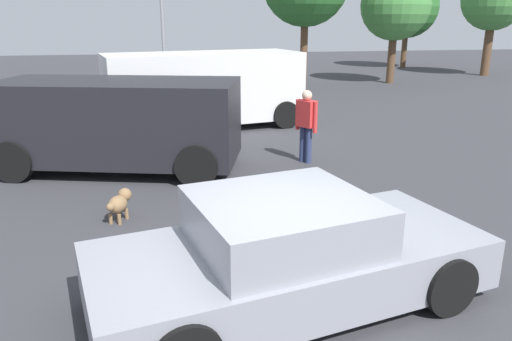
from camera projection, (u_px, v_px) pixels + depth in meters
The scene contains 8 objects.
ground_plane at pixel (291, 314), 5.26m from camera, with size 80.00×80.00×0.00m, color #38383D.
sedan_foreground at pixel (288, 255), 5.32m from camera, with size 4.52×2.70×1.22m.
dog at pixel (119, 203), 7.61m from camera, with size 0.39×0.60×0.45m.
van_white at pixel (204, 88), 13.82m from camera, with size 5.61×3.08×2.07m.
suv_dark at pixel (119, 122), 9.95m from camera, with size 5.06×3.17×1.81m.
pedestrian at pixel (306, 120), 10.49m from camera, with size 0.42×0.49×1.55m.
tree_back_center at pixel (396, 5), 22.68m from camera, with size 3.18×3.18×5.12m.
tree_back_right at pixel (408, 7), 29.88m from camera, with size 3.65×3.65×5.41m.
Camera 1 is at (-1.20, -4.43, 2.99)m, focal length 34.99 mm.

